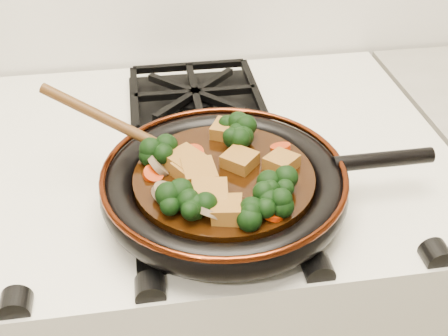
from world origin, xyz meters
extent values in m
cube|color=silver|center=(0.00, 1.69, 0.45)|extent=(0.76, 0.60, 0.90)
cylinder|color=black|center=(0.01, 1.54, 0.93)|extent=(0.30, 0.30, 0.01)
torus|color=black|center=(0.01, 1.54, 0.94)|extent=(0.33, 0.33, 0.04)
torus|color=#471A0A|center=(0.01, 1.54, 0.96)|extent=(0.32, 0.32, 0.01)
cylinder|color=black|center=(0.23, 1.54, 0.96)|extent=(0.14, 0.02, 0.02)
cylinder|color=black|center=(0.01, 1.54, 0.95)|extent=(0.24, 0.24, 0.02)
cube|color=#8D5D20|center=(-0.03, 1.54, 0.97)|extent=(0.05, 0.05, 0.03)
cube|color=#8D5D20|center=(0.02, 1.64, 0.97)|extent=(0.05, 0.05, 0.02)
cube|color=#8D5D20|center=(0.08, 1.55, 0.97)|extent=(0.05, 0.05, 0.02)
cube|color=#8D5D20|center=(0.00, 1.46, 0.97)|extent=(0.04, 0.05, 0.03)
cube|color=#8D5D20|center=(-0.04, 1.55, 0.97)|extent=(0.05, 0.05, 0.03)
cube|color=#8D5D20|center=(-0.02, 1.49, 0.97)|extent=(0.05, 0.05, 0.03)
cube|color=#8D5D20|center=(0.03, 1.56, 0.97)|extent=(0.06, 0.05, 0.02)
cube|color=#8D5D20|center=(-0.04, 1.56, 0.97)|extent=(0.06, 0.06, 0.03)
cylinder|color=#AA2704|center=(-0.08, 1.55, 0.96)|extent=(0.03, 0.03, 0.02)
cylinder|color=#AA2704|center=(-0.03, 1.59, 0.96)|extent=(0.03, 0.03, 0.02)
cylinder|color=#AA2704|center=(-0.04, 1.56, 0.96)|extent=(0.03, 0.03, 0.02)
cylinder|color=#AA2704|center=(0.09, 1.58, 0.96)|extent=(0.03, 0.03, 0.02)
cylinder|color=#AA2704|center=(0.05, 1.46, 0.96)|extent=(0.03, 0.03, 0.02)
cylinder|color=brown|center=(-0.08, 1.56, 0.97)|extent=(0.03, 0.04, 0.03)
cylinder|color=brown|center=(-0.02, 1.46, 0.97)|extent=(0.05, 0.05, 0.03)
cylinder|color=brown|center=(-0.07, 1.51, 0.97)|extent=(0.04, 0.04, 0.02)
ellipsoid|color=#4D2D10|center=(-0.04, 1.58, 0.96)|extent=(0.07, 0.06, 0.02)
cylinder|color=#4D2D10|center=(-0.13, 1.63, 1.00)|extent=(0.02, 0.02, 0.22)
camera|label=1|loc=(-0.08, 0.97, 1.40)|focal=45.00mm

